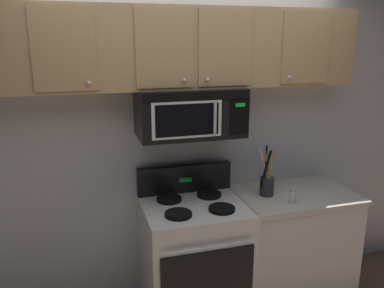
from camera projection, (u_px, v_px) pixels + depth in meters
The scene contains 7 objects.
back_wall at pixel (181, 135), 3.12m from camera, with size 5.20×0.10×2.70m, color silver.
stove_range at pixel (194, 257), 3.01m from camera, with size 0.76×0.69×1.12m.
over_range_microwave at pixel (190, 112), 2.83m from camera, with size 0.76×0.43×0.35m.
upper_cabinets at pixel (189, 48), 2.74m from camera, with size 2.50×0.36×0.55m.
counter_segment at pixel (291, 243), 3.25m from camera, with size 0.93×0.65×0.90m.
utensil_crock_charcoal at pixel (267, 182), 3.06m from camera, with size 0.13×0.11×0.40m.
salt_shaker at pixel (293, 196), 2.92m from camera, with size 0.05×0.05×0.11m.
Camera 1 is at (-0.78, -2.15, 2.08)m, focal length 36.74 mm.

